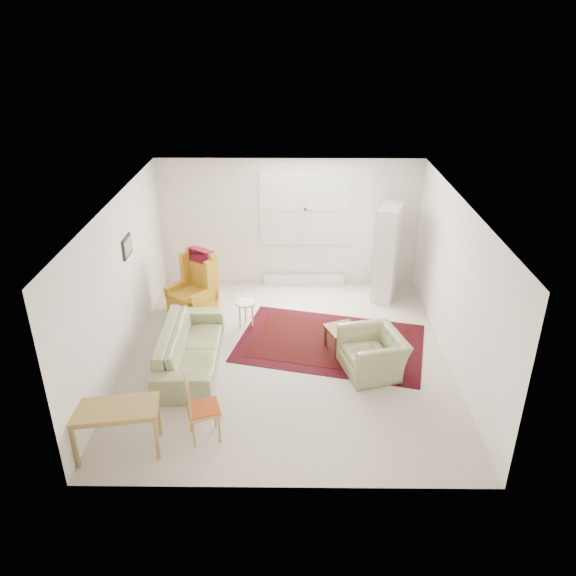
{
  "coord_description": "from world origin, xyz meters",
  "views": [
    {
      "loc": [
        0.08,
        -7.51,
        4.85
      ],
      "look_at": [
        0.0,
        0.3,
        1.05
      ],
      "focal_mm": 35.0,
      "sensor_mm": 36.0,
      "label": 1
    }
  ],
  "objects_px": {
    "armchair": "(373,350)",
    "cabinet": "(388,253)",
    "desk": "(118,429)",
    "wingback_chair": "(191,285)",
    "coffee_table": "(342,338)",
    "sofa": "(190,340)",
    "desk_chair": "(203,408)",
    "stool": "(246,314)"
  },
  "relations": [
    {
      "from": "armchair",
      "to": "stool",
      "type": "height_order",
      "value": "armchair"
    },
    {
      "from": "sofa",
      "to": "desk_chair",
      "type": "xyz_separation_m",
      "value": [
        0.45,
        -1.65,
        0.02
      ]
    },
    {
      "from": "wingback_chair",
      "to": "armchair",
      "type": "bearing_deg",
      "value": 5.44
    },
    {
      "from": "armchair",
      "to": "desk",
      "type": "xyz_separation_m",
      "value": [
        -3.32,
        -1.76,
        -0.05
      ]
    },
    {
      "from": "wingback_chair",
      "to": "stool",
      "type": "relative_size",
      "value": 2.48
    },
    {
      "from": "armchair",
      "to": "wingback_chair",
      "type": "height_order",
      "value": "wingback_chair"
    },
    {
      "from": "sofa",
      "to": "cabinet",
      "type": "distance_m",
      "value": 4.09
    },
    {
      "from": "sofa",
      "to": "armchair",
      "type": "distance_m",
      "value": 2.76
    },
    {
      "from": "cabinet",
      "to": "desk",
      "type": "xyz_separation_m",
      "value": [
        -3.87,
        -4.26,
        -0.58
      ]
    },
    {
      "from": "cabinet",
      "to": "desk_chair",
      "type": "relative_size",
      "value": 2.0
    },
    {
      "from": "stool",
      "to": "armchair",
      "type": "bearing_deg",
      "value": -33.93
    },
    {
      "from": "desk_chair",
      "to": "wingback_chair",
      "type": "bearing_deg",
      "value": -5.04
    },
    {
      "from": "sofa",
      "to": "coffee_table",
      "type": "distance_m",
      "value": 2.41
    },
    {
      "from": "armchair",
      "to": "wingback_chair",
      "type": "distance_m",
      "value": 3.46
    },
    {
      "from": "coffee_table",
      "to": "stool",
      "type": "xyz_separation_m",
      "value": [
        -1.6,
        0.73,
        0.04
      ]
    },
    {
      "from": "armchair",
      "to": "wingback_chair",
      "type": "relative_size",
      "value": 0.81
    },
    {
      "from": "sofa",
      "to": "stool",
      "type": "relative_size",
      "value": 4.52
    },
    {
      "from": "stool",
      "to": "desk",
      "type": "relative_size",
      "value": 0.46
    },
    {
      "from": "coffee_table",
      "to": "desk_chair",
      "type": "bearing_deg",
      "value": -131.86
    },
    {
      "from": "cabinet",
      "to": "desk",
      "type": "bearing_deg",
      "value": -111.48
    },
    {
      "from": "desk",
      "to": "desk_chair",
      "type": "distance_m",
      "value": 1.05
    },
    {
      "from": "stool",
      "to": "desk_chair",
      "type": "xyz_separation_m",
      "value": [
        -0.3,
        -2.85,
        0.21
      ]
    },
    {
      "from": "stool",
      "to": "cabinet",
      "type": "distance_m",
      "value": 2.89
    },
    {
      "from": "wingback_chair",
      "to": "stool",
      "type": "distance_m",
      "value": 1.11
    },
    {
      "from": "armchair",
      "to": "desk_chair",
      "type": "bearing_deg",
      "value": -72.47
    },
    {
      "from": "sofa",
      "to": "cabinet",
      "type": "xyz_separation_m",
      "value": [
        3.31,
        2.36,
        0.47
      ]
    },
    {
      "from": "armchair",
      "to": "desk",
      "type": "distance_m",
      "value": 3.76
    },
    {
      "from": "wingback_chair",
      "to": "desk",
      "type": "xyz_separation_m",
      "value": [
        -0.33,
        -3.49,
        -0.26
      ]
    },
    {
      "from": "desk",
      "to": "coffee_table",
      "type": "bearing_deg",
      "value": 39.28
    },
    {
      "from": "armchair",
      "to": "cabinet",
      "type": "distance_m",
      "value": 2.62
    },
    {
      "from": "sofa",
      "to": "cabinet",
      "type": "height_order",
      "value": "cabinet"
    },
    {
      "from": "armchair",
      "to": "cabinet",
      "type": "xyz_separation_m",
      "value": [
        0.56,
        2.5,
        0.53
      ]
    },
    {
      "from": "stool",
      "to": "desk",
      "type": "bearing_deg",
      "value": -112.83
    },
    {
      "from": "sofa",
      "to": "desk",
      "type": "relative_size",
      "value": 2.09
    },
    {
      "from": "coffee_table",
      "to": "cabinet",
      "type": "height_order",
      "value": "cabinet"
    },
    {
      "from": "desk",
      "to": "armchair",
      "type": "bearing_deg",
      "value": 28.01
    },
    {
      "from": "coffee_table",
      "to": "cabinet",
      "type": "relative_size",
      "value": 0.26
    },
    {
      "from": "wingback_chair",
      "to": "desk",
      "type": "height_order",
      "value": "wingback_chair"
    },
    {
      "from": "sofa",
      "to": "armchair",
      "type": "xyz_separation_m",
      "value": [
        2.76,
        -0.14,
        -0.06
      ]
    },
    {
      "from": "desk_chair",
      "to": "coffee_table",
      "type": "bearing_deg",
      "value": -58.82
    },
    {
      "from": "armchair",
      "to": "wingback_chair",
      "type": "xyz_separation_m",
      "value": [
        -2.99,
        1.73,
        0.22
      ]
    },
    {
      "from": "sofa",
      "to": "wingback_chair",
      "type": "bearing_deg",
      "value": 6.71
    }
  ]
}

